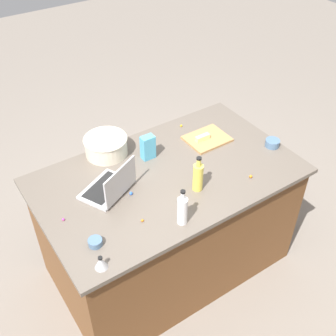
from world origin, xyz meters
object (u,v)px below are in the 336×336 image
at_px(mixing_bowl_large, 106,145).
at_px(cutting_board, 207,139).
at_px(butter_stick_left, 202,138).
at_px(ramekin_small, 272,143).
at_px(laptop, 111,187).
at_px(bottle_oil, 198,177).
at_px(bottle_vinegar, 182,210).
at_px(ramekin_medium, 95,242).
at_px(kitchen_timer, 101,263).
at_px(candy_bag, 148,147).

bearing_deg(mixing_bowl_large, cutting_board, 159.00).
distance_m(butter_stick_left, ramekin_small, 0.49).
bearing_deg(laptop, bottle_oil, 149.94).
height_order(bottle_vinegar, butter_stick_left, bottle_vinegar).
height_order(ramekin_small, ramekin_medium, ramekin_small).
distance_m(cutting_board, kitchen_timer, 1.27).
xyz_separation_m(mixing_bowl_large, candy_bag, (-0.21, 0.20, 0.02)).
bearing_deg(ramekin_medium, bottle_vinegar, 165.62).
height_order(cutting_board, kitchen_timer, kitchen_timer).
xyz_separation_m(cutting_board, butter_stick_left, (0.04, 0.00, 0.03)).
height_order(bottle_vinegar, ramekin_medium, bottle_vinegar).
relative_size(mixing_bowl_large, candy_bag, 1.75).
distance_m(butter_stick_left, ramekin_medium, 1.13).
xyz_separation_m(bottle_vinegar, kitchen_timer, (0.52, 0.03, -0.06)).
xyz_separation_m(laptop, butter_stick_left, (-0.78, -0.11, -0.01)).
xyz_separation_m(butter_stick_left, candy_bag, (0.41, -0.06, 0.05)).
bearing_deg(cutting_board, candy_bag, -7.54).
relative_size(cutting_board, butter_stick_left, 2.68).
bearing_deg(cutting_board, ramekin_medium, 21.42).
distance_m(cutting_board, candy_bag, 0.47).
xyz_separation_m(bottle_oil, cutting_board, (-0.37, -0.37, -0.09)).
height_order(cutting_board, ramekin_medium, ramekin_medium).
relative_size(bottle_vinegar, ramekin_medium, 3.10).
xyz_separation_m(ramekin_small, ramekin_medium, (1.42, 0.12, -0.01)).
xyz_separation_m(mixing_bowl_large, ramekin_small, (-1.00, 0.57, -0.04)).
bearing_deg(butter_stick_left, ramekin_medium, 22.21).
bearing_deg(laptop, mixing_bowl_large, -113.30).
xyz_separation_m(bottle_vinegar, candy_bag, (-0.15, -0.61, -0.01)).
relative_size(ramekin_medium, kitchen_timer, 1.01).
height_order(laptop, mixing_bowl_large, laptop).
distance_m(butter_stick_left, kitchen_timer, 1.23).
bearing_deg(candy_bag, ramekin_small, 154.77).
relative_size(bottle_vinegar, candy_bag, 1.41).
xyz_separation_m(laptop, bottle_oil, (-0.46, 0.26, 0.05)).
distance_m(laptop, mixing_bowl_large, 0.40).
bearing_deg(mixing_bowl_large, ramekin_small, 150.44).
relative_size(bottle_oil, bottle_vinegar, 1.02).
relative_size(bottle_oil, kitchen_timer, 3.18).
xyz_separation_m(bottle_oil, butter_stick_left, (-0.32, -0.37, -0.06)).
bearing_deg(cutting_board, ramekin_small, 136.93).
bearing_deg(bottle_oil, ramekin_small, -174.82).
bearing_deg(bottle_oil, laptop, -30.06).
relative_size(butter_stick_left, ramekin_small, 1.10).
bearing_deg(butter_stick_left, kitchen_timer, 27.96).
distance_m(bottle_oil, ramekin_medium, 0.73).
height_order(ramekin_small, kitchen_timer, kitchen_timer).
bearing_deg(kitchen_timer, ramekin_small, -169.71).
distance_m(laptop, butter_stick_left, 0.79).
height_order(bottle_oil, ramekin_small, bottle_oil).
xyz_separation_m(butter_stick_left, kitchen_timer, (1.09, 0.58, -0.00)).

